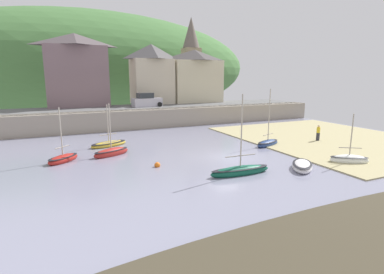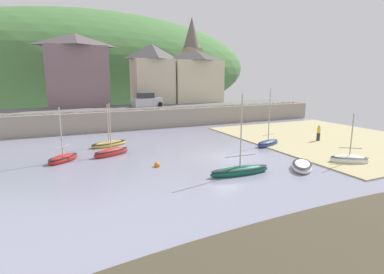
{
  "view_description": "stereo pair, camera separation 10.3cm",
  "coord_description": "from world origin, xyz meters",
  "px_view_note": "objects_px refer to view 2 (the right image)",
  "views": [
    {
      "loc": [
        -12.84,
        -21.2,
        6.62
      ],
      "look_at": [
        -2.11,
        2.46,
        1.41
      ],
      "focal_mm": 28.32,
      "sensor_mm": 36.0,
      "label": 1
    },
    {
      "loc": [
        -12.75,
        -21.24,
        6.62
      ],
      "look_at": [
        -2.11,
        2.46,
        1.41
      ],
      "focal_mm": 28.32,
      "sensor_mm": 36.0,
      "label": 2
    }
  ],
  "objects_px": {
    "rowboat_small_beached": "(111,152)",
    "sailboat_nearest_shore": "(240,171)",
    "fishing_boat_green": "(349,160)",
    "mooring_buoy": "(157,165)",
    "motorboat_with_cabin": "(302,166)",
    "sailboat_far_left": "(63,158)",
    "sailboat_tall_mast": "(109,144)",
    "person_on_slipway": "(319,132)",
    "dinghy_open_wooden": "(268,143)",
    "waterfront_building_left": "(77,70)",
    "church_with_spire": "(192,58)",
    "waterfront_building_centre": "(152,74)",
    "parked_car_near_slipway": "(147,101)",
    "waterfront_building_right": "(195,76)"
  },
  "relations": [
    {
      "from": "waterfront_building_left",
      "to": "sailboat_tall_mast",
      "type": "distance_m",
      "value": 18.58
    },
    {
      "from": "waterfront_building_centre",
      "to": "dinghy_open_wooden",
      "type": "xyz_separation_m",
      "value": [
        4.41,
        -23.28,
        -6.77
      ]
    },
    {
      "from": "church_with_spire",
      "to": "person_on_slipway",
      "type": "xyz_separation_m",
      "value": [
        1.83,
        -27.85,
        -8.82
      ]
    },
    {
      "from": "motorboat_with_cabin",
      "to": "sailboat_nearest_shore",
      "type": "height_order",
      "value": "sailboat_nearest_shore"
    },
    {
      "from": "sailboat_far_left",
      "to": "mooring_buoy",
      "type": "xyz_separation_m",
      "value": [
        6.35,
        -4.39,
        -0.12
      ]
    },
    {
      "from": "sailboat_nearest_shore",
      "to": "mooring_buoy",
      "type": "relative_size",
      "value": 12.84
    },
    {
      "from": "waterfront_building_left",
      "to": "sailboat_nearest_shore",
      "type": "bearing_deg",
      "value": -74.74
    },
    {
      "from": "waterfront_building_centre",
      "to": "sailboat_tall_mast",
      "type": "relative_size",
      "value": 2.18
    },
    {
      "from": "motorboat_with_cabin",
      "to": "mooring_buoy",
      "type": "relative_size",
      "value": 7.29
    },
    {
      "from": "person_on_slipway",
      "to": "dinghy_open_wooden",
      "type": "bearing_deg",
      "value": 174.49
    },
    {
      "from": "rowboat_small_beached",
      "to": "fishing_boat_green",
      "type": "relative_size",
      "value": 1.13
    },
    {
      "from": "waterfront_building_centre",
      "to": "person_on_slipway",
      "type": "xyz_separation_m",
      "value": [
        10.35,
        -23.85,
        -6.06
      ]
    },
    {
      "from": "waterfront_building_left",
      "to": "waterfront_building_centre",
      "type": "distance_m",
      "value": 11.01
    },
    {
      "from": "parked_car_near_slipway",
      "to": "mooring_buoy",
      "type": "height_order",
      "value": "parked_car_near_slipway"
    },
    {
      "from": "rowboat_small_beached",
      "to": "dinghy_open_wooden",
      "type": "height_order",
      "value": "dinghy_open_wooden"
    },
    {
      "from": "waterfront_building_right",
      "to": "fishing_boat_green",
      "type": "distance_m",
      "value": 31.49
    },
    {
      "from": "waterfront_building_centre",
      "to": "person_on_slipway",
      "type": "distance_m",
      "value": 26.7
    },
    {
      "from": "fishing_boat_green",
      "to": "parked_car_near_slipway",
      "type": "distance_m",
      "value": 27.81
    },
    {
      "from": "waterfront_building_centre",
      "to": "rowboat_small_beached",
      "type": "distance_m",
      "value": 24.09
    },
    {
      "from": "person_on_slipway",
      "to": "mooring_buoy",
      "type": "bearing_deg",
      "value": -174.53
    },
    {
      "from": "rowboat_small_beached",
      "to": "sailboat_nearest_shore",
      "type": "xyz_separation_m",
      "value": [
        7.18,
        -8.83,
        -0.01
      ]
    },
    {
      "from": "sailboat_tall_mast",
      "to": "sailboat_nearest_shore",
      "type": "height_order",
      "value": "sailboat_nearest_shore"
    },
    {
      "from": "sailboat_tall_mast",
      "to": "mooring_buoy",
      "type": "bearing_deg",
      "value": -97.43
    },
    {
      "from": "church_with_spire",
      "to": "dinghy_open_wooden",
      "type": "bearing_deg",
      "value": -98.57
    },
    {
      "from": "fishing_boat_green",
      "to": "mooring_buoy",
      "type": "xyz_separation_m",
      "value": [
        -13.84,
        5.24,
        -0.16
      ]
    },
    {
      "from": "waterfront_building_centre",
      "to": "sailboat_nearest_shore",
      "type": "bearing_deg",
      "value": -95.63
    },
    {
      "from": "waterfront_building_left",
      "to": "waterfront_building_right",
      "type": "bearing_deg",
      "value": 0.0
    },
    {
      "from": "waterfront_building_left",
      "to": "motorboat_with_cabin",
      "type": "distance_m",
      "value": 33.83
    },
    {
      "from": "sailboat_far_left",
      "to": "fishing_boat_green",
      "type": "xyz_separation_m",
      "value": [
        20.19,
        -9.64,
        0.04
      ]
    },
    {
      "from": "church_with_spire",
      "to": "rowboat_small_beached",
      "type": "xyz_separation_m",
      "value": [
        -18.63,
        -24.8,
        -9.52
      ]
    },
    {
      "from": "fishing_boat_green",
      "to": "person_on_slipway",
      "type": "relative_size",
      "value": 2.51
    },
    {
      "from": "sailboat_far_left",
      "to": "fishing_boat_green",
      "type": "distance_m",
      "value": 22.37
    },
    {
      "from": "waterfront_building_right",
      "to": "parked_car_near_slipway",
      "type": "relative_size",
      "value": 1.99
    },
    {
      "from": "fishing_boat_green",
      "to": "dinghy_open_wooden",
      "type": "distance_m",
      "value": 7.76
    },
    {
      "from": "rowboat_small_beached",
      "to": "fishing_boat_green",
      "type": "xyz_separation_m",
      "value": [
        16.38,
        -10.02,
        0.01
      ]
    },
    {
      "from": "sailboat_far_left",
      "to": "person_on_slipway",
      "type": "distance_m",
      "value": 24.43
    },
    {
      "from": "sailboat_far_left",
      "to": "motorboat_with_cabin",
      "type": "relative_size",
      "value": 1.39
    },
    {
      "from": "fishing_boat_green",
      "to": "sailboat_far_left",
      "type": "bearing_deg",
      "value": -172.8
    },
    {
      "from": "sailboat_far_left",
      "to": "church_with_spire",
      "type": "bearing_deg",
      "value": 5.57
    },
    {
      "from": "dinghy_open_wooden",
      "to": "sailboat_nearest_shore",
      "type": "bearing_deg",
      "value": -160.46
    },
    {
      "from": "church_with_spire",
      "to": "fishing_boat_green",
      "type": "bearing_deg",
      "value": -93.71
    },
    {
      "from": "mooring_buoy",
      "to": "rowboat_small_beached",
      "type": "bearing_deg",
      "value": 117.98
    },
    {
      "from": "waterfront_building_centre",
      "to": "rowboat_small_beached",
      "type": "height_order",
      "value": "waterfront_building_centre"
    },
    {
      "from": "motorboat_with_cabin",
      "to": "mooring_buoy",
      "type": "bearing_deg",
      "value": 106.19
    },
    {
      "from": "parked_car_near_slipway",
      "to": "church_with_spire",
      "type": "bearing_deg",
      "value": 32.09
    },
    {
      "from": "waterfront_building_left",
      "to": "sailboat_tall_mast",
      "type": "xyz_separation_m",
      "value": [
        1.3,
        -17.04,
        -7.29
      ]
    },
    {
      "from": "motorboat_with_cabin",
      "to": "fishing_boat_green",
      "type": "height_order",
      "value": "fishing_boat_green"
    },
    {
      "from": "waterfront_building_left",
      "to": "fishing_boat_green",
      "type": "xyz_separation_m",
      "value": [
        17.27,
        -30.81,
        -7.21
      ]
    },
    {
      "from": "fishing_boat_green",
      "to": "person_on_slipway",
      "type": "xyz_separation_m",
      "value": [
        4.08,
        6.96,
        0.69
      ]
    },
    {
      "from": "motorboat_with_cabin",
      "to": "church_with_spire",
      "type": "bearing_deg",
      "value": 32.44
    }
  ]
}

